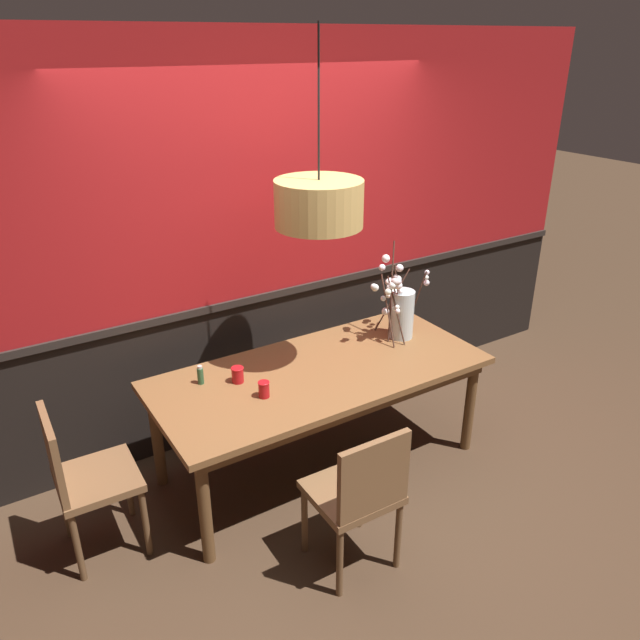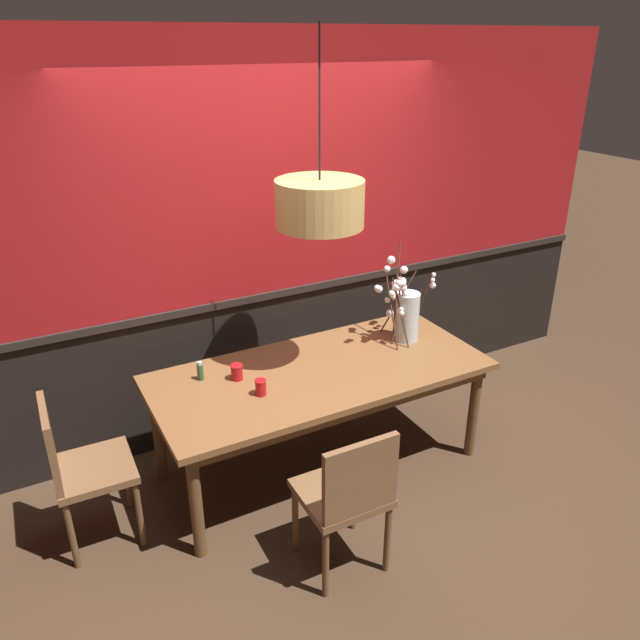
% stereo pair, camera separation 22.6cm
% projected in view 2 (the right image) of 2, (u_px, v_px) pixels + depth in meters
% --- Properties ---
extents(ground_plane, '(24.00, 24.00, 0.00)m').
position_uv_depth(ground_plane, '(320.00, 464.00, 4.21)').
color(ground_plane, '#422D1E').
extents(back_wall, '(5.77, 0.14, 2.72)m').
position_uv_depth(back_wall, '(268.00, 244.00, 4.24)').
color(back_wall, black).
rests_on(back_wall, ground).
extents(dining_table, '(2.12, 0.96, 0.73)m').
position_uv_depth(dining_table, '(320.00, 380.00, 3.93)').
color(dining_table, brown).
rests_on(dining_table, ground).
extents(chair_far_side_left, '(0.46, 0.44, 0.94)m').
position_uv_depth(chair_far_side_left, '(223.00, 355.00, 4.54)').
color(chair_far_side_left, brown).
rests_on(chair_far_side_left, ground).
extents(chair_head_west_end, '(0.43, 0.44, 0.91)m').
position_uv_depth(chair_head_west_end, '(79.00, 465.00, 3.37)').
color(chair_head_west_end, brown).
rests_on(chair_head_west_end, ground).
extents(chair_far_side_right, '(0.48, 0.46, 0.91)m').
position_uv_depth(chair_far_side_right, '(308.00, 335.00, 4.85)').
color(chair_far_side_right, brown).
rests_on(chair_far_side_right, ground).
extents(chair_near_side_left, '(0.44, 0.43, 0.90)m').
position_uv_depth(chair_near_side_left, '(348.00, 493.00, 3.17)').
color(chair_near_side_left, brown).
rests_on(chair_near_side_left, ground).
extents(vase_with_blossoms, '(0.49, 0.36, 0.67)m').
position_uv_depth(vase_with_blossoms, '(405.00, 313.00, 4.21)').
color(vase_with_blossoms, silver).
rests_on(vase_with_blossoms, dining_table).
extents(candle_holder_nearer_center, '(0.08, 0.08, 0.10)m').
position_uv_depth(candle_holder_nearer_center, '(237.00, 372.00, 3.77)').
color(candle_holder_nearer_center, red).
rests_on(candle_holder_nearer_center, dining_table).
extents(candle_holder_nearer_edge, '(0.07, 0.07, 0.10)m').
position_uv_depth(candle_holder_nearer_edge, '(261.00, 387.00, 3.60)').
color(candle_holder_nearer_edge, red).
rests_on(candle_holder_nearer_edge, dining_table).
extents(condiment_bottle, '(0.04, 0.04, 0.12)m').
position_uv_depth(condiment_bottle, '(200.00, 371.00, 3.76)').
color(condiment_bottle, '#2D5633').
rests_on(condiment_bottle, dining_table).
extents(pendant_lamp, '(0.51, 0.51, 1.08)m').
position_uv_depth(pendant_lamp, '(320.00, 204.00, 3.53)').
color(pendant_lamp, tan).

